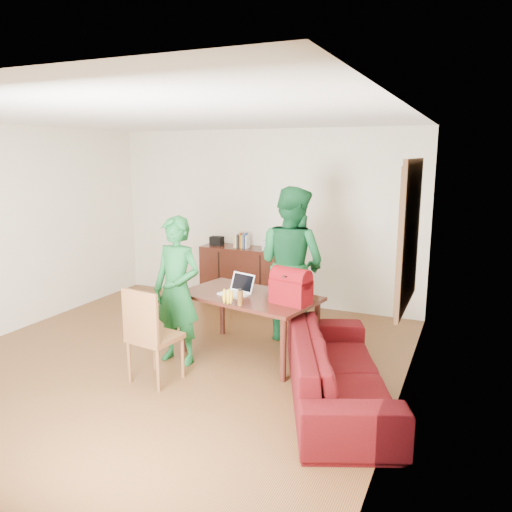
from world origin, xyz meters
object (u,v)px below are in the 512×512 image
at_px(bottle, 240,297).
at_px(red_bag, 291,289).
at_px(chair, 155,354).
at_px(sofa, 337,368).
at_px(person_near, 177,291).
at_px(person_far, 292,264).
at_px(laptop, 234,291).
at_px(table, 249,302).

height_order(bottle, red_bag, red_bag).
height_order(chair, sofa, chair).
distance_m(person_near, bottle, 0.75).
bearing_deg(red_bag, person_far, 123.65).
distance_m(person_near, sofa, 1.97).
height_order(person_far, bottle, person_far).
bearing_deg(laptop, chair, -98.95).
bearing_deg(sofa, chair, 78.77).
distance_m(chair, person_near, 0.76).
bearing_deg(sofa, bottle, 55.36).
bearing_deg(laptop, bottle, -37.90).
height_order(chair, bottle, chair).
bearing_deg(red_bag, table, -178.08).
bearing_deg(chair, laptop, 72.23).
height_order(table, person_near, person_near).
height_order(table, sofa, table).
distance_m(table, red_bag, 0.62).
bearing_deg(bottle, red_bag, 31.23).
relative_size(table, red_bag, 4.04).
bearing_deg(person_far, chair, 83.08).
xyz_separation_m(bottle, red_bag, (0.47, 0.29, 0.06)).
distance_m(table, person_far, 0.84).
relative_size(chair, laptop, 2.69).
bearing_deg(table, laptop, -143.67).
xyz_separation_m(table, red_bag, (0.56, -0.12, 0.25)).
height_order(red_bag, sofa, red_bag).
relative_size(person_far, sofa, 0.89).
xyz_separation_m(laptop, sofa, (1.39, -0.58, -0.46)).
relative_size(chair, person_far, 0.52).
bearing_deg(red_bag, laptop, -169.76).
relative_size(bottle, sofa, 0.08).
height_order(person_far, red_bag, person_far).
bearing_deg(red_bag, chair, -128.11).
bearing_deg(table, bottle, -66.71).
xyz_separation_m(person_near, person_far, (0.92, 1.21, 0.14)).
xyz_separation_m(person_far, sofa, (0.97, -1.37, -0.65)).
distance_m(table, bottle, 0.45).
bearing_deg(chair, bottle, 49.29).
xyz_separation_m(chair, person_far, (0.87, 1.75, 0.68)).
relative_size(laptop, red_bag, 0.89).
bearing_deg(sofa, table, 39.49).
bearing_deg(red_bag, bottle, -134.64).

